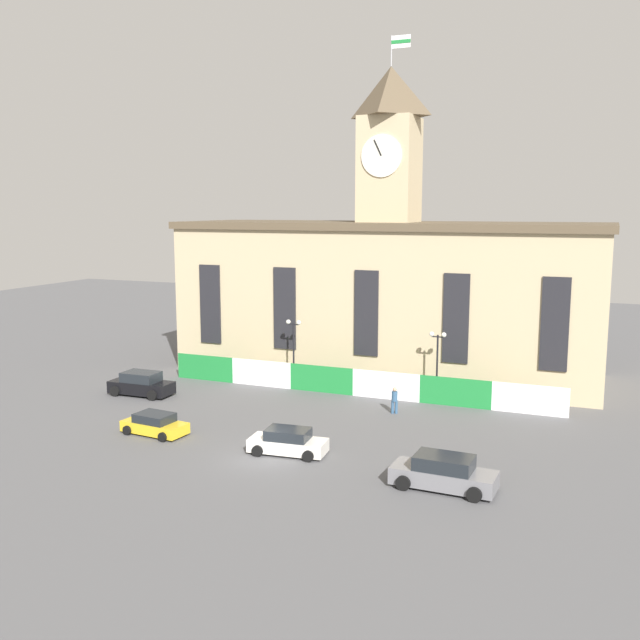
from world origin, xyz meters
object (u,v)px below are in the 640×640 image
street_lamp_far_right (294,338)px  car_yellow_coupe (155,424)px  street_lamp_center (437,351)px  car_white_taxi (288,442)px  pedestrian (395,399)px  car_black_suv (141,384)px  car_gray_pickup (444,473)px

street_lamp_far_right → car_yellow_coupe: bearing=-101.1°
street_lamp_center → car_yellow_coupe: street_lamp_center is taller
car_white_taxi → pedestrian: bearing=66.4°
car_white_taxi → pedestrian: 10.83m
car_black_suv → street_lamp_center: bearing=-162.1°
car_gray_pickup → pedestrian: 13.50m
street_lamp_center → car_gray_pickup: (4.26, -16.70, -2.90)m
street_lamp_far_right → pedestrian: size_ratio=2.85×
street_lamp_far_right → car_yellow_coupe: street_lamp_far_right is taller
car_gray_pickup → car_white_taxi: 9.68m
street_lamp_center → pedestrian: (-1.87, -4.68, -2.69)m
car_black_suv → pedestrian: (19.29, 2.58, 0.19)m
street_lamp_center → car_gray_pickup: street_lamp_center is taller
car_black_suv → pedestrian: pedestrian is taller
car_yellow_coupe → car_white_taxi: car_white_taxi is taller
street_lamp_far_right → pedestrian: bearing=-25.5°
car_gray_pickup → car_black_suv: 27.12m
street_lamp_far_right → car_black_suv: street_lamp_far_right is taller
pedestrian → car_black_suv: bearing=80.5°
car_yellow_coupe → car_white_taxi: size_ratio=0.94×
street_lamp_far_right → car_white_taxi: bearing=-66.8°
street_lamp_far_right → car_white_taxi: 16.57m
car_gray_pickup → pedestrian: (-6.13, 12.02, 0.21)m
car_black_suv → car_gray_pickup: bearing=158.6°
car_white_taxi → car_black_suv: bearing=148.8°
street_lamp_center → pedestrian: 5.71m
street_lamp_far_right → car_gray_pickup: size_ratio=0.99×
street_lamp_center → street_lamp_far_right: bearing=180.0°
car_gray_pickup → car_white_taxi: size_ratio=1.15×
car_black_suv → car_white_taxi: car_black_suv is taller
car_black_suv → car_yellow_coupe: bearing=129.8°
pedestrian → street_lamp_center: bearing=-38.9°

